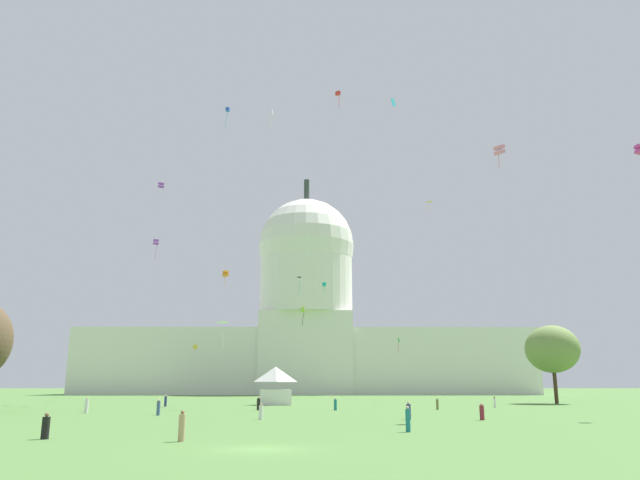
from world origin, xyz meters
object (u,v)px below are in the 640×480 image
Objects in this scene: person_white_edge_west at (261,412)px; tree_east_mid at (552,349)px; person_white_near_tent at (87,406)px; kite_green_low at (399,341)px; person_denim_back_left at (158,408)px; person_teal_mid_center at (408,420)px; kite_turquoise_mid at (324,284)px; person_tan_back_center at (182,427)px; kite_lime_low at (303,312)px; kite_violet_high at (161,185)px; person_white_lawn_far_right at (495,402)px; kite_violet_mid at (156,242)px; kite_black_mid at (300,279)px; person_black_front_right at (258,404)px; kite_gold_high at (429,202)px; person_navy_lawn_far_left at (166,401)px; kite_blue_high at (228,110)px; person_maroon_near_tree_west at (482,412)px; kite_cyan_high at (393,102)px; person_black_aisle_center at (46,427)px; kite_white_low at (224,325)px; kite_pink_mid at (499,150)px; kite_red_high at (338,94)px; person_teal_front_left at (335,404)px; event_tent at (275,385)px; kite_orange_mid at (226,274)px; kite_magenta_mid at (639,149)px; kite_yellow_low at (195,347)px; capitol_building at (306,320)px; person_olive_mid_left at (437,404)px; person_navy_edge_east at (409,411)px.

tree_east_mid is at bearing -25.03° from person_white_edge_west.
person_white_near_tent is 60.65m from kite_green_low.
person_denim_back_left is 58.94m from kite_green_low.
kite_turquoise_mid is at bearing -14.37° from person_teal_mid_center.
person_tan_back_center is 0.66× the size of kite_green_low.
tree_east_mid is 3.66× the size of kite_lime_low.
kite_violet_high is 0.48× the size of kite_green_low.
person_teal_mid_center is at bearing -54.15° from person_white_near_tent.
person_tan_back_center reaches higher than person_white_lawn_far_right.
kite_black_mid is at bearing -23.06° from kite_violet_mid.
person_black_front_right is 88.50m from kite_gold_high.
kite_blue_high is (4.95, 16.79, 54.67)m from person_navy_lawn_far_left.
person_tan_back_center is 31.66m from person_maroon_near_tree_west.
kite_blue_high is (-29.91, 18.50, 7.28)m from kite_cyan_high.
kite_white_low is (4.24, 44.92, 10.48)m from person_black_aisle_center.
person_white_lawn_far_right is 49.20m from kite_cyan_high.
kite_pink_mid is (13.41, 16.83, 27.11)m from person_teal_mid_center.
person_black_front_right is 0.43× the size of kite_blue_high.
kite_red_high is at bearing -58.50° from kite_violet_mid.
tree_east_mid is at bearing 12.03° from person_white_near_tent.
kite_turquoise_mid is (-10.39, 54.10, -21.47)m from kite_cyan_high.
person_white_near_tent reaches higher than person_teal_front_left.
tree_east_mid is 27.08m from kite_green_low.
person_black_front_right is at bearing -100.36° from event_tent.
person_denim_back_left is at bearing 76.92° from person_white_edge_west.
person_tan_back_center is 92.54m from kite_red_high.
person_denim_back_left is at bearing 115.59° from kite_red_high.
person_tan_back_center is 79.43m from kite_lime_low.
kite_white_low is (-6.27, -15.23, 8.13)m from event_tent.
kite_gold_high is (36.11, 65.78, 46.93)m from person_black_front_right.
person_white_edge_west is (-7.80, -19.92, -0.04)m from person_teal_front_left.
person_tan_back_center is at bearing 60.02° from kite_orange_mid.
person_navy_lawn_far_left is 1.59× the size of kite_magenta_mid.
person_teal_front_left is 0.62× the size of kite_yellow_low.
person_navy_lawn_far_left is at bearing -117.61° from kite_yellow_low.
capitol_building is 10.68× the size of tree_east_mid.
kite_gold_high is at bearing 159.87° from kite_orange_mid.
person_olive_mid_left is (-24.77, -23.12, -8.36)m from tree_east_mid.
person_navy_lawn_far_left is 0.41× the size of kite_black_mid.
kite_turquoise_mid reaches higher than person_white_edge_west.
person_maroon_near_tree_west is 0.90× the size of person_white_near_tent.
tree_east_mid is 8.74× the size of person_olive_mid_left.
kite_orange_mid reaches higher than person_white_edge_west.
event_tent is at bearing -0.59° from kite_pink_mid.
kite_violet_high is 28.26m from kite_orange_mid.
kite_pink_mid is 2.49× the size of kite_magenta_mid.
kite_lime_low is at bearing -148.78° from kite_magenta_mid.
event_tent is 42.52m from person_navy_edge_east.
person_teal_mid_center is at bearing -37.79° from person_navy_lawn_far_left.
person_white_near_tent is 0.43× the size of kite_black_mid.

